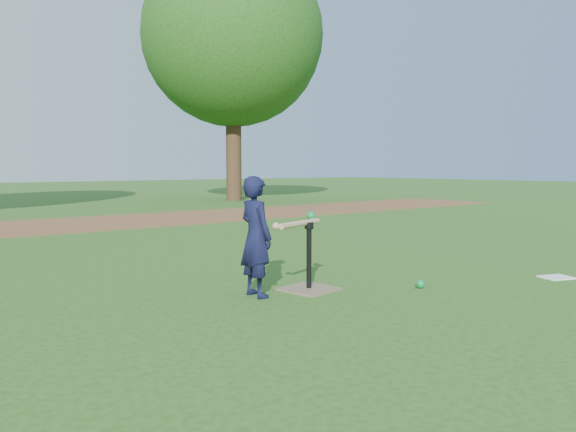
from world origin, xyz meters
TOP-DOWN VIEW (x-y plane):
  - ground at (0.00, 0.00)m, footprint 80.00×80.00m
  - dirt_strip at (0.00, 7.50)m, footprint 24.00×3.00m
  - child at (-0.90, 0.39)m, footprint 0.26×0.38m
  - wiffle_ball_ground at (0.45, -0.30)m, footprint 0.08×0.08m
  - clipboard at (1.90, -0.84)m, footprint 0.36×0.32m
  - batting_tee at (-0.40, 0.28)m, footprint 0.48×0.48m
  - swing_action at (-0.50, 0.28)m, footprint 0.62×0.28m
  - tree_right at (6.50, 12.00)m, footprint 5.80×5.80m

SIDE VIEW (x-z plane):
  - ground at x=0.00m, z-range 0.00..0.00m
  - dirt_strip at x=0.00m, z-range 0.00..0.01m
  - clipboard at x=1.90m, z-range 0.00..0.01m
  - wiffle_ball_ground at x=0.45m, z-range 0.00..0.08m
  - batting_tee at x=-0.40m, z-range -0.20..0.42m
  - child at x=-0.90m, z-range 0.00..1.03m
  - swing_action at x=-0.50m, z-range 0.56..0.68m
  - tree_right at x=6.50m, z-range 1.19..9.39m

